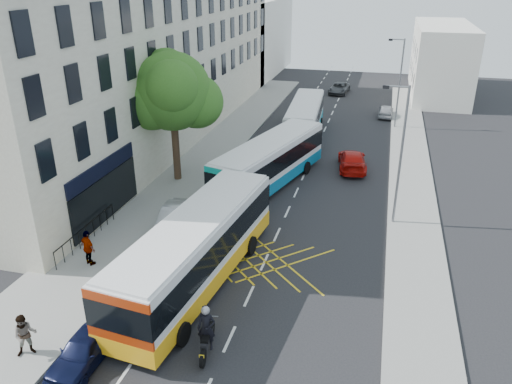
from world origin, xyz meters
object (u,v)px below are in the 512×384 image
Objects in this scene: bus_mid at (270,162)px; bus_far at (305,118)px; distant_car_grey at (339,88)px; parked_car_blue at (84,349)px; street_tree at (172,92)px; lamp_near at (400,149)px; parked_car_silver at (176,220)px; red_hatchback at (352,160)px; pedestrian_far at (88,248)px; bus_near at (196,250)px; pedestrian_near at (25,335)px; motorbike at (207,330)px; lamp_far at (399,79)px; distant_car_silver at (386,111)px.

bus_far is (0.47, 11.70, -0.08)m from bus_mid.
bus_mid is 2.68× the size of distant_car_grey.
street_tree is at bearing 102.76° from parked_car_blue.
lamp_near is 34.14m from distant_car_grey.
parked_car_silver is at bearing -67.80° from street_tree.
parked_car_silver is at bearing 47.23° from red_hatchback.
lamp_near is 0.72× the size of bus_far.
red_hatchback is at bearing 24.54° from street_tree.
parked_car_silver is at bearing -98.75° from bus_mid.
bus_far is at bearing -79.83° from pedestrian_far.
red_hatchback is (4.79, -7.15, -0.93)m from bus_far.
bus_near is at bearing -135.97° from lamp_near.
bus_near is 2.61× the size of red_hatchback.
pedestrian_near is at bearing -171.08° from parked_car_blue.
bus_mid is 13.93m from pedestrian_far.
motorbike reaches higher than parked_car_blue.
lamp_far is 32.29m from pedestrian_far.
lamp_far is (14.71, 17.03, -1.68)m from street_tree.
motorbike is 0.50× the size of red_hatchback.
pedestrian_near reaches higher than parked_car_silver.
bus_far is at bearing 93.81° from bus_near.
street_tree is 0.74× the size of bus_mid.
distant_car_grey is at bearing 85.62° from parked_car_blue.
motorbike is (0.92, -28.35, -0.63)m from bus_far.
lamp_far is at bearing 26.55° from bus_far.
street_tree reaches higher than lamp_near.
lamp_near is at bearing 13.84° from parked_car_silver.
bus_near is at bearing 70.64° from parked_car_blue.
pedestrian_near is (-13.36, -34.89, -3.58)m from lamp_far.
motorbike is 37.21m from distant_car_silver.
distant_car_silver is 1.89× the size of pedestrian_far.
bus_near is at bearing -63.01° from street_tree.
bus_mid is 21.42m from distant_car_silver.
lamp_far is 30.02m from bus_near.
bus_far is at bearing 83.73° from motorbike.
distant_car_grey is at bearing 76.30° from parked_car_silver.
parked_car_blue is (-11.10, -34.58, -3.99)m from lamp_far.
parked_car_blue is at bearing 62.95° from red_hatchback.
bus_near is 2.83× the size of distant_car_grey.
bus_far reaches higher than parked_car_blue.
motorbike is 6.84m from pedestrian_near.
street_tree is 31.92m from distant_car_grey.
pedestrian_far is at bearing -89.24° from street_tree.
parked_car_silver is 5.24m from pedestrian_far.
bus_mid is (-8.21, 3.78, -2.91)m from lamp_near.
pedestrian_far is at bearing 68.13° from distant_car_silver.
distant_car_grey is at bearing -74.96° from pedestrian_far.
lamp_near is at bearing -123.44° from pedestrian_far.
bus_mid is at bearing 60.09° from parked_car_silver.
distant_car_grey is at bearing 102.19° from bus_mid.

